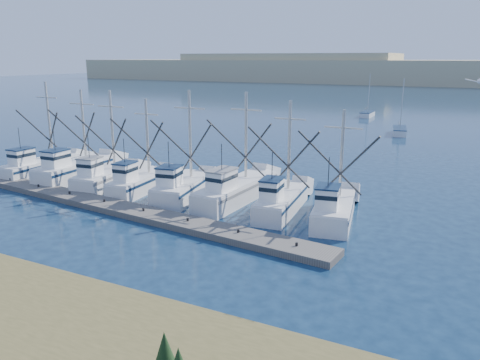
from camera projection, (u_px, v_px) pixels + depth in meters
ground at (175, 272)px, 24.70m from camera, size 500.00×500.00×0.00m
floating_dock at (123, 209)px, 34.29m from camera, size 33.04×5.57×0.44m
dune_ridge at (445, 72)px, 205.36m from camera, size 360.00×60.00×10.00m
trawler_fleet at (160, 183)px, 38.69m from camera, size 31.99×9.73×8.78m
sailboat_near at (399, 131)px, 69.05m from camera, size 2.70×6.13×8.10m
sailboat_far at (367, 114)px, 89.53m from camera, size 1.92×5.32×8.10m
flying_gull at (480, 81)px, 20.96m from camera, size 1.22×0.22×0.22m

